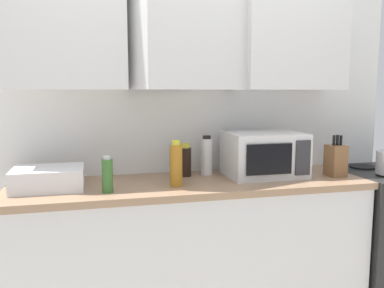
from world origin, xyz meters
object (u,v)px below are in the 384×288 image
microwave (264,154)px  knife_block (336,160)px  bottle_amber_vinegar (176,165)px  bottle_white_jar (207,156)px  dish_rack (48,178)px  bottle_soy_dark (186,161)px  bottle_green_oil (107,175)px

microwave → knife_block: 0.46m
microwave → knife_block: (0.44, -0.11, -0.04)m
bottle_amber_vinegar → bottle_white_jar: bearing=45.7°
dish_rack → knife_block: knife_block is taller
bottle_white_jar → bottle_soy_dark: (-0.14, -0.01, -0.02)m
microwave → bottle_soy_dark: microwave is taller
dish_rack → bottle_soy_dark: (0.82, 0.15, 0.04)m
bottle_amber_vinegar → bottle_white_jar: (0.26, 0.26, -0.00)m
dish_rack → knife_block: size_ratio=1.42×
bottle_green_oil → bottle_soy_dark: bearing=31.5°
bottle_soy_dark → dish_rack: bearing=-169.5°
bottle_white_jar → bottle_soy_dark: bearing=-175.5°
dish_rack → bottle_amber_vinegar: 0.71m
microwave → bottle_white_jar: (-0.35, 0.13, -0.02)m
dish_rack → bottle_soy_dark: 0.83m
knife_block → bottle_green_oil: 1.44m
knife_block → bottle_soy_dark: knife_block is taller
bottle_amber_vinegar → bottle_white_jar: bottle_amber_vinegar is taller
bottle_amber_vinegar → bottle_green_oil: size_ratio=1.33×
dish_rack → knife_block: 1.75m
microwave → bottle_amber_vinegar: bearing=-167.2°
dish_rack → bottle_white_jar: (0.96, 0.16, 0.06)m
microwave → bottle_amber_vinegar: size_ratio=1.81×
dish_rack → bottle_green_oil: bearing=-26.2°
knife_block → bottle_white_jar: knife_block is taller
microwave → bottle_green_oil: (-0.99, -0.19, -0.05)m
bottle_green_oil → knife_block: bearing=3.2°
bottle_white_jar → bottle_green_oil: bearing=-153.7°
bottle_soy_dark → bottle_green_oil: 0.59m
microwave → bottle_white_jar: microwave is taller
bottle_white_jar → bottle_soy_dark: 0.15m
bottle_soy_dark → knife_block: bearing=-13.7°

